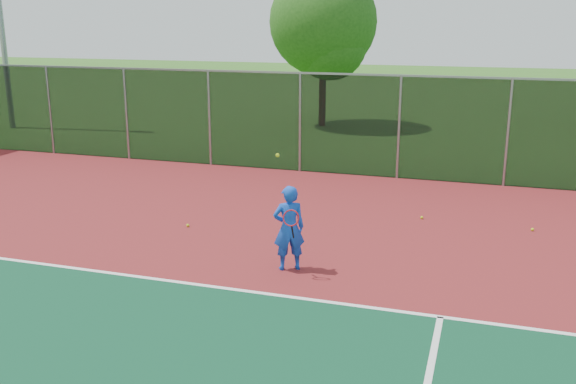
% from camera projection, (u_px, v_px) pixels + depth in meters
% --- Properties ---
extents(court_apron, '(30.00, 20.00, 0.02)m').
position_uv_depth(court_apron, '(301.00, 328.00, 9.78)').
color(court_apron, maroon).
rests_on(court_apron, ground).
extents(fence_back, '(30.00, 0.06, 3.03)m').
position_uv_depth(fence_back, '(399.00, 126.00, 18.58)').
color(fence_back, black).
rests_on(fence_back, court_apron).
extents(tennis_player, '(0.70, 0.72, 2.19)m').
position_uv_depth(tennis_player, '(289.00, 228.00, 11.87)').
color(tennis_player, blue).
rests_on(tennis_player, court_apron).
extents(practice_ball_1, '(0.07, 0.07, 0.07)m').
position_uv_depth(practice_ball_1, '(532.00, 229.00, 14.23)').
color(practice_ball_1, '#BDCE17').
rests_on(practice_ball_1, court_apron).
extents(practice_ball_2, '(0.07, 0.07, 0.07)m').
position_uv_depth(practice_ball_2, '(188.00, 225.00, 14.51)').
color(practice_ball_2, '#BDCE17').
rests_on(practice_ball_2, court_apron).
extents(practice_ball_6, '(0.07, 0.07, 0.07)m').
position_uv_depth(practice_ball_6, '(422.00, 217.00, 15.09)').
color(practice_ball_6, '#BDCE17').
rests_on(practice_ball_6, court_apron).
extents(tree_back_left, '(4.60, 4.60, 6.75)m').
position_uv_depth(tree_back_left, '(325.00, 27.00, 27.21)').
color(tree_back_left, '#331E12').
rests_on(tree_back_left, ground).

